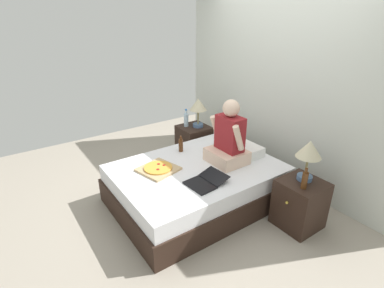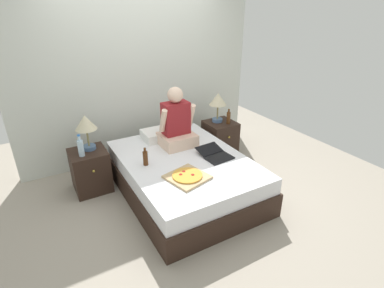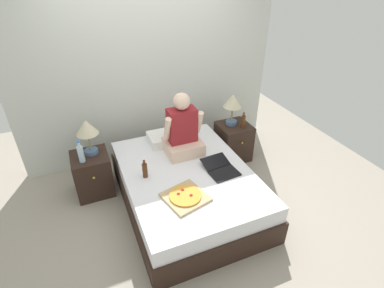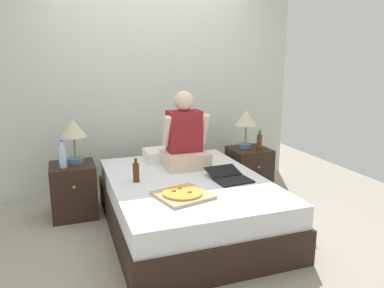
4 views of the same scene
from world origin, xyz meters
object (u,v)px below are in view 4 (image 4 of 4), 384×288
bed (187,204)px  beer_bottle (259,142)px  nightstand_left (74,190)px  water_bottle (63,157)px  beer_bottle_on_bed (136,172)px  lamp_on_left_nightstand (73,131)px  person_seated (185,139)px  pizza_box (183,194)px  lamp_on_right_nightstand (246,120)px  laptop (230,177)px  nightstand_right (249,170)px

bed → beer_bottle: 1.27m
nightstand_left → water_bottle: bearing=-131.7°
beer_bottle_on_bed → nightstand_left: bearing=132.5°
bed → nightstand_left: nightstand_left is taller
nightstand_left → bed: bearing=-33.4°
lamp_on_left_nightstand → person_seated: size_ratio=0.58×
beer_bottle → pizza_box: bearing=-142.0°
beer_bottle → beer_bottle_on_bed: bearing=-162.5°
beer_bottle → lamp_on_right_nightstand: bearing=123.7°
lamp_on_right_nightstand → laptop: bearing=-125.0°
water_bottle → person_seated: size_ratio=0.35×
nightstand_left → beer_bottle: bearing=-2.8°
lamp_on_left_nightstand → water_bottle: bearing=-130.6°
lamp_on_left_nightstand → lamp_on_right_nightstand: bearing=0.0°
person_seated → beer_bottle: bearing=10.1°
nightstand_right → beer_bottle: size_ratio=2.37×
nightstand_left → person_seated: size_ratio=0.70×
water_bottle → laptop: bearing=-26.8°
nightstand_left → lamp_on_left_nightstand: (0.04, 0.05, 0.60)m
nightstand_left → beer_bottle: size_ratio=2.37×
laptop → nightstand_right: bearing=52.0°
nightstand_right → person_seated: bearing=-163.2°
lamp_on_right_nightstand → pizza_box: lamp_on_right_nightstand is taller
water_bottle → laptop: size_ratio=0.63×
lamp_on_right_nightstand → beer_bottle: bearing=-56.3°
beer_bottle → bed: bearing=-152.3°
nightstand_right → laptop: laptop is taller
lamp_on_left_nightstand → laptop: size_ratio=1.03×
water_bottle → nightstand_left: bearing=48.3°
lamp_on_left_nightstand → nightstand_right: 2.05m
person_seated → pizza_box: 0.90m
laptop → beer_bottle_on_bed: 0.86m
beer_bottle_on_bed → nightstand_right: bearing=21.7°
bed → person_seated: (0.10, 0.39, 0.54)m
person_seated → laptop: (0.26, -0.55, -0.27)m
bed → lamp_on_right_nightstand: (0.97, 0.71, 0.63)m
nightstand_left → lamp_on_right_nightstand: 2.06m
bed → lamp_on_left_nightstand: lamp_on_left_nightstand is taller
bed → beer_bottle_on_bed: (-0.47, 0.08, 0.34)m
laptop → person_seated: bearing=115.2°
beer_bottle → laptop: (-0.71, -0.72, -0.13)m
person_seated → pizza_box: bearing=-109.7°
lamp_on_left_nightstand → beer_bottle_on_bed: size_ratio=2.05×
bed → lamp_on_left_nightstand: bearing=143.5°
nightstand_right → bed: bearing=-146.6°
beer_bottle → person_seated: (-0.97, -0.17, 0.14)m
lamp_on_left_nightstand → beer_bottle_on_bed: bearing=-52.0°
nightstand_right → person_seated: person_seated is taller
bed → lamp_on_left_nightstand: 1.35m
water_bottle → lamp_on_left_nightstand: bearing=49.4°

